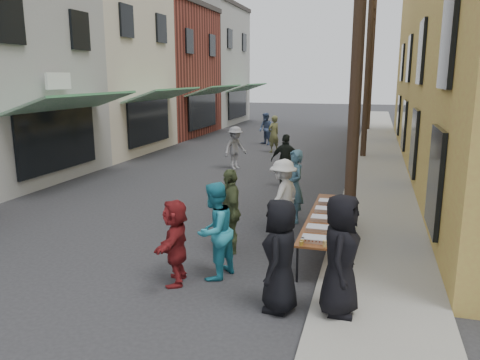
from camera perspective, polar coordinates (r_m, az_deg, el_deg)
The scene contains 27 objects.
ground at distance 9.60m, azimuth -15.27°, elevation -10.93°, with size 120.00×120.00×0.00m, color #28282B.
sidewalk at distance 22.77m, azimuth 16.50°, elevation 2.65°, with size 2.20×60.00×0.10m, color gray.
storefront_row at distance 26.84m, azimuth -17.73°, elevation 12.74°, with size 8.00×37.00×9.00m.
utility_pole_near at distance 10.51m, azimuth 14.22°, elevation 16.26°, with size 0.26×0.26×9.00m, color #2D2116.
utility_pole_mid at distance 22.49m, azimuth 15.38°, elevation 14.00°, with size 0.26×0.26×9.00m, color #2D2116.
utility_pole_far at distance 34.48m, azimuth 15.73°, elevation 13.31°, with size 0.26×0.26×9.00m, color #2D2116.
serving_table at distance 10.45m, azimuth 10.26°, elevation -4.57°, with size 0.70×4.00×0.75m.
catering_tray_sausage at distance 8.87m, azimuth 9.16°, elevation -7.13°, with size 0.50×0.33×0.08m, color maroon.
catering_tray_foil_b at distance 9.48m, azimuth 9.65°, elevation -5.85°, with size 0.50×0.33×0.08m, color #B2B2B7.
catering_tray_buns at distance 10.14m, azimuth 10.10°, elevation -4.64°, with size 0.50×0.33×0.08m, color tan.
catering_tray_foil_d at distance 10.81m, azimuth 10.50°, elevation -3.58°, with size 0.50×0.33×0.08m, color #B2B2B7.
catering_tray_buns_end at distance 11.48m, azimuth 10.85°, elevation -2.64°, with size 0.50×0.33×0.08m, color tan.
condiment_jar_a at distance 8.61m, azimuth 7.45°, elevation -7.67°, with size 0.07×0.07×0.08m, color #A57F26.
condiment_jar_b at distance 8.71m, azimuth 7.55°, elevation -7.45°, with size 0.07×0.07×0.08m, color #A57F26.
condiment_jar_c at distance 8.80m, azimuth 7.65°, elevation -7.24°, with size 0.07×0.07×0.08m, color #A57F26.
cup_stack at distance 8.61m, azimuth 10.29°, elevation -7.65°, with size 0.08×0.08×0.12m, color tan.
guest_front_a at distance 7.63m, azimuth 4.92°, elevation -9.17°, with size 0.91×0.59×1.87m, color black.
guest_front_b at distance 12.22m, azimuth 6.66°, elevation -0.76°, with size 0.70×0.46×1.92m, color #41697E.
guest_front_c at distance 8.80m, azimuth -3.14°, elevation -6.21°, with size 0.90×0.70×1.85m, color teal.
guest_front_d at distance 11.41m, azimuth 5.25°, elevation -1.95°, with size 1.17×0.67×1.81m, color white.
guest_front_e at distance 10.06m, azimuth -1.16°, elevation -3.79°, with size 1.08×0.45×1.84m, color #495631.
guest_queue_back at distance 8.68m, azimuth -7.87°, elevation -7.46°, with size 1.48×0.47×1.60m, color maroon.
server at distance 7.45m, azimuth 12.18°, elevation -8.91°, with size 0.94×0.61×1.92m, color black.
passerby_left at distance 19.30m, azimuth -0.58°, elevation 3.95°, with size 1.13×0.65×1.75m, color gray.
passerby_mid at distance 16.18m, azimuth 5.63°, elevation 2.37°, with size 1.07×0.45×1.83m, color black.
passerby_right at distance 23.64m, azimuth 4.13°, elevation 5.62°, with size 0.67×0.44×1.85m, color brown.
passerby_far at distance 26.26m, azimuth 3.16°, elevation 6.24°, with size 0.86×0.67×1.78m, color #41557E.
Camera 1 is at (4.73, -7.47, 3.75)m, focal length 35.00 mm.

